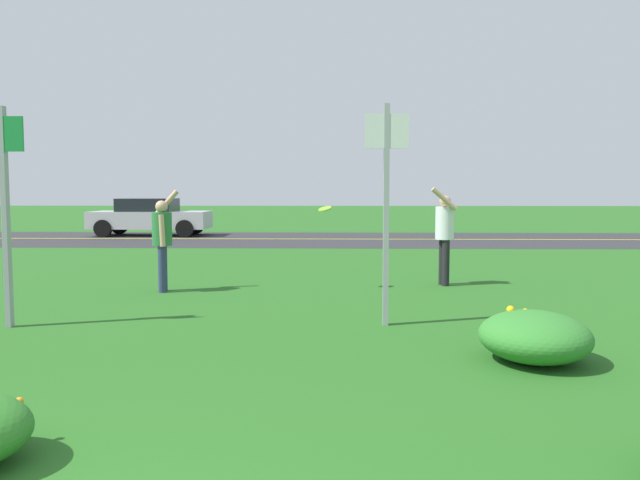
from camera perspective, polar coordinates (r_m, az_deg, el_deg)
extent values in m
plane|color=#26601E|center=(12.48, -6.11, -3.63)|extent=(120.00, 120.00, 0.00)
cube|color=#2D2D30|center=(22.83, -2.56, 0.09)|extent=(120.00, 7.25, 0.01)
cube|color=yellow|center=(22.83, -2.56, 0.10)|extent=(120.00, 0.16, 0.00)
ellipsoid|color=#337F2D|center=(6.93, 18.81, -8.25)|extent=(1.13, 1.24, 0.52)
sphere|color=yellow|center=(6.66, 17.65, -8.22)|extent=(0.08, 0.08, 0.08)
sphere|color=yellow|center=(6.76, 20.70, -8.00)|extent=(0.08, 0.08, 0.08)
sphere|color=yellow|center=(7.03, 16.82, -6.04)|extent=(0.09, 0.09, 0.09)
sphere|color=yellow|center=(7.08, 19.37, -6.96)|extent=(0.07, 0.07, 0.07)
sphere|color=yellow|center=(7.10, 18.04, -6.12)|extent=(0.06, 0.06, 0.06)
sphere|color=orange|center=(4.98, -25.50, -12.99)|extent=(0.06, 0.06, 0.06)
cube|color=#93969B|center=(8.99, -26.51, 1.79)|extent=(0.07, 0.10, 2.82)
cube|color=#197F38|center=(8.99, -26.84, 8.54)|extent=(0.56, 0.03, 0.44)
cube|color=#93969B|center=(8.21, 5.99, 2.19)|extent=(0.07, 0.10, 2.87)
cube|color=silver|center=(8.21, 6.07, 9.76)|extent=(0.56, 0.03, 0.44)
cylinder|color=#287038|center=(11.25, -14.08, 0.98)|extent=(0.34, 0.34, 0.57)
sphere|color=tan|center=(11.23, -14.12, 2.94)|extent=(0.21, 0.21, 0.21)
cylinder|color=navy|center=(11.40, -13.97, -2.47)|extent=(0.14, 0.14, 0.81)
cylinder|color=navy|center=(11.23, -14.06, -2.57)|extent=(0.14, 0.14, 0.81)
cylinder|color=tan|center=(11.42, -13.67, 3.29)|extent=(0.43, 0.16, 0.46)
cylinder|color=tan|center=(11.05, -14.07, 0.82)|extent=(0.12, 0.11, 0.54)
cylinder|color=silver|center=(11.89, 11.19, 1.51)|extent=(0.34, 0.34, 0.61)
sphere|color=tan|center=(11.87, 11.22, 3.45)|extent=(0.21, 0.21, 0.21)
cylinder|color=black|center=(11.87, 11.28, -2.04)|extent=(0.14, 0.14, 0.86)
cylinder|color=black|center=(12.02, 11.01, -1.95)|extent=(0.14, 0.14, 0.86)
cylinder|color=tan|center=(11.66, 11.15, 3.65)|extent=(0.50, 0.18, 0.44)
cylinder|color=tan|center=(12.07, 10.78, 1.48)|extent=(0.13, 0.11, 0.57)
cylinder|color=#8CD133|center=(11.12, 0.45, 2.85)|extent=(0.25, 0.24, 0.13)
torus|color=#8CD133|center=(11.12, 0.45, 2.81)|extent=(0.25, 0.24, 0.13)
cube|color=#B7BABF|center=(25.43, -15.04, 1.78)|extent=(4.50, 1.82, 0.66)
cube|color=black|center=(25.44, -15.29, 3.06)|extent=(2.10, 1.64, 0.52)
cylinder|color=black|center=(25.91, -11.18, 1.25)|extent=(0.66, 0.22, 0.66)
cylinder|color=black|center=(24.18, -12.12, 1.01)|extent=(0.66, 0.22, 0.66)
cylinder|color=black|center=(26.77, -17.66, 1.23)|extent=(0.66, 0.22, 0.66)
cylinder|color=black|center=(25.10, -19.01, 0.99)|extent=(0.66, 0.22, 0.66)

